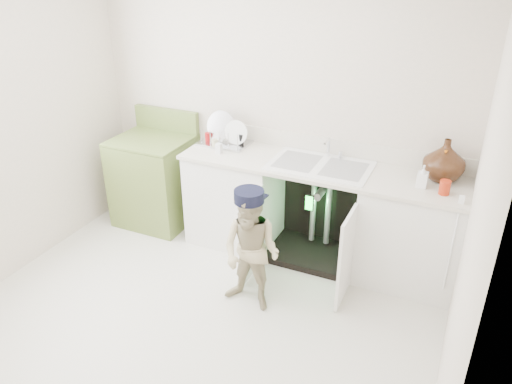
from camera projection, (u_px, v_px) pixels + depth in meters
ground at (196, 319)px, 3.82m from camera, size 3.50×3.50×0.00m
room_shell at (186, 170)px, 3.26m from camera, size 6.00×5.50×1.26m
counter_run at (321, 210)px, 4.37m from camera, size 2.44×1.02×1.24m
avocado_stove at (155, 179)px, 5.00m from camera, size 0.71×0.65×1.11m
repair_worker at (251, 251)px, 3.75m from camera, size 0.56×0.74×1.00m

